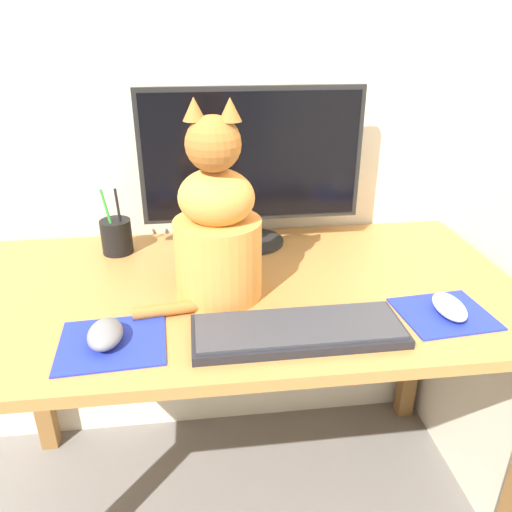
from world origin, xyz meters
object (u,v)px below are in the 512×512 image
(cat, at_px, (217,229))
(computer_mouse_left, at_px, (105,334))
(keyboard, at_px, (298,330))
(computer_mouse_right, at_px, (449,307))
(monitor, at_px, (252,163))
(pen_cup, at_px, (117,236))

(cat, bearing_deg, computer_mouse_left, -131.96)
(computer_mouse_left, xyz_separation_m, cat, (0.22, 0.16, 0.13))
(keyboard, relative_size, computer_mouse_left, 4.11)
(computer_mouse_left, xyz_separation_m, computer_mouse_right, (0.68, 0.02, -0.00))
(monitor, distance_m, pen_cup, 0.39)
(keyboard, bearing_deg, pen_cup, 131.57)
(computer_mouse_left, relative_size, computer_mouse_right, 0.94)
(cat, bearing_deg, keyboard, -39.61)
(monitor, height_order, computer_mouse_right, monitor)
(computer_mouse_right, relative_size, pen_cup, 0.60)
(monitor, bearing_deg, cat, -111.16)
(monitor, height_order, computer_mouse_left, monitor)
(keyboard, relative_size, computer_mouse_right, 3.85)
(computer_mouse_left, bearing_deg, keyboard, -2.46)
(computer_mouse_left, distance_m, cat, 0.30)
(keyboard, distance_m, computer_mouse_left, 0.36)
(keyboard, bearing_deg, cat, 128.24)
(monitor, distance_m, computer_mouse_left, 0.58)
(pen_cup, bearing_deg, computer_mouse_right, -29.44)
(cat, distance_m, pen_cup, 0.37)
(monitor, distance_m, cat, 0.30)
(monitor, bearing_deg, pen_cup, -177.53)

